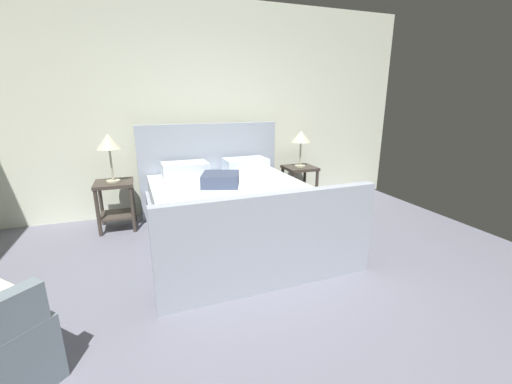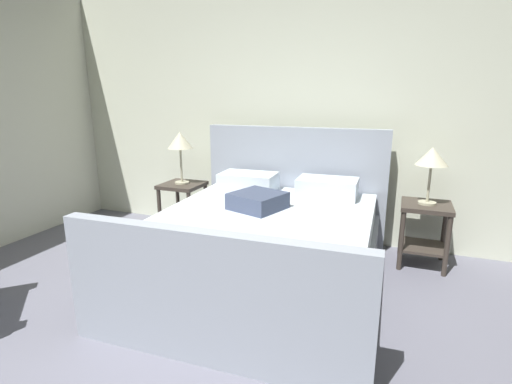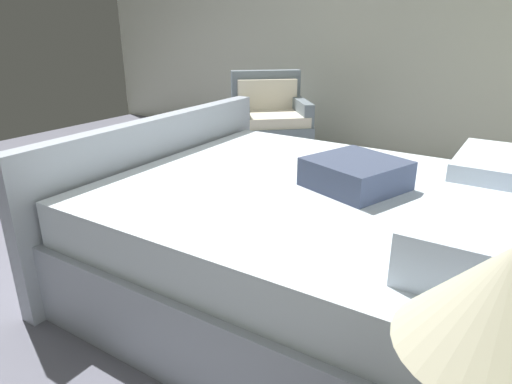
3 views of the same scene
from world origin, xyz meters
The scene contains 5 objects.
ground_plane centered at (0.00, 0.00, -0.01)m, with size 5.84×5.98×0.02m, color slate.
wall_side_left centered at (-2.98, 0.00, 1.42)m, with size 0.12×6.10×2.84m, color silver.
bed centered at (-0.04, 1.77, 0.35)m, with size 1.97×2.29×1.25m.
table_lamp_right centered at (1.24, 2.63, 1.02)m, with size 0.28×0.28×0.52m.
armchair centered at (-2.01, 0.19, 0.35)m, with size 1.03×1.02×0.90m.
Camera 3 is at (1.84, 2.64, 1.38)m, focal length 31.68 mm.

